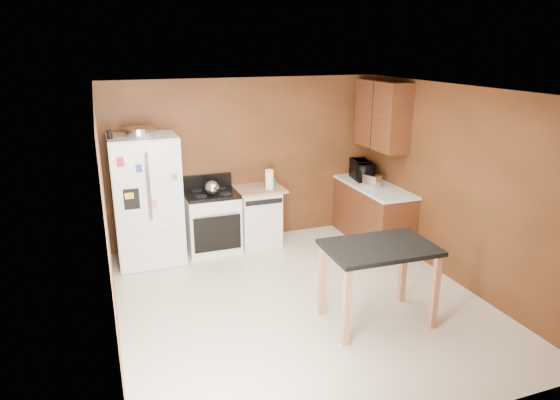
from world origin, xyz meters
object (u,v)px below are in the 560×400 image
gas_range (212,221)px  microwave (362,171)px  green_canister (272,182)px  dishwasher (258,215)px  paper_towel (269,179)px  pen_cup (110,134)px  refrigerator (147,200)px  toaster (372,181)px  kettle (212,188)px  roasting_pan (139,131)px  island (379,258)px

gas_range → microwave: bearing=-1.8°
green_canister → dishwasher: size_ratio=0.13×
paper_towel → green_canister: bearing=55.4°
pen_cup → refrigerator: bearing=12.5°
toaster → refrigerator: (-3.28, 0.46, -0.09)m
pen_cup → kettle: size_ratio=0.53×
gas_range → pen_cup: bearing=-173.5°
roasting_pan → microwave: size_ratio=0.85×
dishwasher → pen_cup: bearing=-175.1°
kettle → dishwasher: 0.92m
green_canister → dishwasher: 0.55m
microwave → refrigerator: size_ratio=0.27×
kettle → island: (1.27, -2.48, -0.24)m
refrigerator → dishwasher: refrigerator is taller
green_canister → refrigerator: bearing=-176.7°
kettle → island: size_ratio=0.17×
kettle → dishwasher: (0.73, 0.15, -0.55)m
roasting_pan → green_canister: 2.10m
gas_range → paper_towel: bearing=-5.0°
paper_towel → dishwasher: 0.61m
roasting_pan → paper_towel: (1.81, -0.06, -0.82)m
gas_range → dishwasher: size_ratio=1.24×
kettle → toaster: size_ratio=0.84×
roasting_pan → dishwasher: size_ratio=0.47×
paper_towel → pen_cup: bearing=-178.1°
toaster → dishwasher: size_ratio=0.28×
gas_range → island: (1.26, -2.61, 0.30)m
pen_cup → gas_range: bearing=6.5°
green_canister → toaster: 1.52m
roasting_pan → paper_towel: 1.99m
kettle → paper_towel: paper_towel is taller
refrigerator → dishwasher: 1.69m
microwave → island: (-1.18, -2.53, -0.27)m
refrigerator → roasting_pan: bearing=120.3°
roasting_pan → paper_towel: size_ratio=1.44×
paper_towel → refrigerator: bearing=179.5°
toaster → gas_range: bearing=144.9°
pen_cup → toaster: size_ratio=0.44×
roasting_pan → refrigerator: (0.02, -0.04, -0.95)m
pen_cup → dishwasher: (2.04, 0.18, -1.40)m
roasting_pan → refrigerator: bearing=-59.7°
paper_towel → toaster: (1.49, -0.44, -0.05)m
microwave → refrigerator: refrigerator is taller
microwave → dishwasher: 1.82m
kettle → microwave: (2.44, 0.05, 0.03)m
dishwasher → island: size_ratio=0.74×
green_canister → gas_range: size_ratio=0.11×
roasting_pan → kettle: 1.26m
roasting_pan → island: bearing=-49.7°
paper_towel → refrigerator: refrigerator is taller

